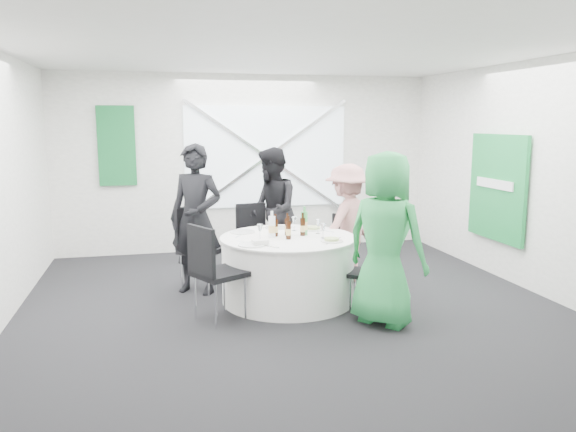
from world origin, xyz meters
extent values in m
plane|color=black|center=(0.00, 0.00, 0.00)|extent=(6.00, 6.00, 0.00)
plane|color=silver|center=(0.00, 0.00, 2.80)|extent=(6.00, 6.00, 0.00)
plane|color=silver|center=(0.00, 3.00, 1.40)|extent=(6.00, 0.00, 6.00)
plane|color=silver|center=(0.00, -3.00, 1.40)|extent=(6.00, 0.00, 6.00)
plane|color=silver|center=(3.00, 0.00, 1.40)|extent=(0.00, 6.00, 6.00)
cube|color=white|center=(0.30, 2.96, 1.50)|extent=(2.60, 0.03, 1.60)
cube|color=silver|center=(0.30, 2.92, 1.50)|extent=(2.63, 0.05, 1.84)
cube|color=silver|center=(0.30, 2.92, 1.50)|extent=(2.63, 0.05, 1.84)
cube|color=#146835|center=(-2.00, 2.95, 1.70)|extent=(0.55, 0.04, 1.20)
cube|color=#18873B|center=(2.94, 0.60, 1.20)|extent=(0.05, 1.20, 1.40)
cylinder|color=white|center=(0.00, 0.20, 0.37)|extent=(1.52, 1.52, 0.74)
cylinder|color=white|center=(0.00, 0.20, 0.75)|extent=(1.56, 1.56, 0.02)
cube|color=black|center=(-0.17, 1.33, 0.47)|extent=(0.50, 0.50, 0.05)
cube|color=black|center=(-0.21, 1.53, 0.73)|extent=(0.42, 0.10, 0.47)
cylinder|color=silver|center=(-0.02, 1.53, 0.22)|extent=(0.02, 0.02, 0.45)
cylinder|color=silver|center=(-0.38, 1.47, 0.22)|extent=(0.02, 0.02, 0.45)
cylinder|color=silver|center=(0.03, 1.18, 0.22)|extent=(0.02, 0.02, 0.45)
cylinder|color=silver|center=(-0.32, 1.12, 0.22)|extent=(0.02, 0.02, 0.45)
cube|color=black|center=(-0.93, 0.87, 0.50)|extent=(0.65, 0.65, 0.06)
cube|color=black|center=(-1.11, 1.00, 0.78)|extent=(0.30, 0.39, 0.50)
cylinder|color=silver|center=(-0.97, 1.14, 0.24)|extent=(0.02, 0.02, 0.48)
cylinder|color=silver|center=(-1.19, 0.83, 0.24)|extent=(0.02, 0.02, 0.48)
cylinder|color=silver|center=(-0.66, 0.92, 0.24)|extent=(0.02, 0.02, 0.48)
cylinder|color=silver|center=(-0.88, 0.61, 0.24)|extent=(0.02, 0.02, 0.48)
cube|color=black|center=(0.84, 0.93, 0.41)|extent=(0.54, 0.54, 0.05)
cube|color=black|center=(0.98, 1.05, 0.64)|extent=(0.27, 0.30, 0.41)
cylinder|color=silver|center=(1.06, 0.91, 0.20)|extent=(0.02, 0.02, 0.39)
cylinder|color=silver|center=(0.85, 1.14, 0.20)|extent=(0.02, 0.02, 0.39)
cylinder|color=silver|center=(0.82, 0.71, 0.20)|extent=(0.02, 0.02, 0.39)
cylinder|color=silver|center=(0.62, 0.94, 0.20)|extent=(0.02, 0.02, 0.39)
cube|color=black|center=(0.78, -0.31, 0.41)|extent=(0.53, 0.53, 0.05)
cube|color=black|center=(0.93, -0.41, 0.64)|extent=(0.23, 0.32, 0.41)
cylinder|color=silver|center=(0.82, -0.52, 0.20)|extent=(0.02, 0.02, 0.39)
cylinder|color=silver|center=(0.99, -0.27, 0.20)|extent=(0.02, 0.02, 0.39)
cylinder|color=silver|center=(0.56, -0.36, 0.20)|extent=(0.02, 0.02, 0.39)
cylinder|color=silver|center=(0.73, -0.10, 0.20)|extent=(0.02, 0.02, 0.39)
cube|color=black|center=(-0.84, -0.26, 0.50)|extent=(0.63, 0.63, 0.06)
cube|color=black|center=(-1.04, -0.37, 0.78)|extent=(0.25, 0.41, 0.50)
cylinder|color=silver|center=(-1.10, -0.19, 0.24)|extent=(0.02, 0.02, 0.48)
cylinder|color=silver|center=(-0.92, -0.52, 0.24)|extent=(0.02, 0.02, 0.48)
cylinder|color=silver|center=(-0.77, 0.00, 0.24)|extent=(0.02, 0.02, 0.48)
cylinder|color=silver|center=(-0.59, -0.34, 0.24)|extent=(0.02, 0.02, 0.48)
imported|color=black|center=(-1.00, 0.78, 0.91)|extent=(0.79, 0.71, 1.81)
imported|color=black|center=(0.06, 1.43, 0.86)|extent=(0.50, 0.86, 1.73)
imported|color=tan|center=(0.92, 0.78, 0.77)|extent=(1.08, 0.92, 1.54)
imported|color=green|center=(0.78, -0.76, 0.89)|extent=(0.99, 1.03, 1.78)
cylinder|color=silver|center=(-0.02, 0.73, 0.77)|extent=(0.28, 0.28, 0.01)
cylinder|color=silver|center=(-0.47, 0.56, 0.77)|extent=(0.29, 0.29, 0.01)
cylinder|color=silver|center=(0.39, 0.53, 0.77)|extent=(0.27, 0.27, 0.01)
cylinder|color=#8CB15F|center=(0.39, 0.53, 0.79)|extent=(0.17, 0.17, 0.02)
cylinder|color=silver|center=(0.40, -0.17, 0.77)|extent=(0.25, 0.25, 0.01)
cylinder|color=#8CB15F|center=(0.40, -0.17, 0.79)|extent=(0.16, 0.16, 0.02)
cylinder|color=silver|center=(-0.48, -0.16, 0.77)|extent=(0.30, 0.30, 0.01)
cube|color=white|center=(-0.40, -0.18, 0.80)|extent=(0.18, 0.12, 0.05)
cylinder|color=#341709|center=(-0.13, 0.26, 0.86)|extent=(0.06, 0.06, 0.20)
cylinder|color=#341709|center=(-0.13, 0.26, 0.99)|extent=(0.02, 0.02, 0.06)
cylinder|color=#DFC176|center=(-0.13, 0.26, 0.84)|extent=(0.06, 0.06, 0.07)
cylinder|color=#341709|center=(0.01, 0.28, 0.86)|extent=(0.06, 0.06, 0.20)
cylinder|color=#341709|center=(0.01, 0.28, 0.99)|extent=(0.02, 0.02, 0.06)
cylinder|color=#DFC176|center=(0.01, 0.28, 0.84)|extent=(0.06, 0.06, 0.07)
cylinder|color=#341709|center=(0.18, 0.22, 0.86)|extent=(0.06, 0.06, 0.21)
cylinder|color=#341709|center=(0.18, 0.22, 1.00)|extent=(0.02, 0.02, 0.06)
cylinder|color=#DFC176|center=(0.18, 0.22, 0.84)|extent=(0.06, 0.06, 0.07)
cylinder|color=#341709|center=(-0.03, 0.06, 0.86)|extent=(0.06, 0.06, 0.21)
cylinder|color=#341709|center=(-0.03, 0.06, 1.00)|extent=(0.02, 0.02, 0.06)
cylinder|color=#DFC176|center=(-0.03, 0.06, 0.84)|extent=(0.06, 0.06, 0.07)
cylinder|color=#43AE56|center=(0.21, 0.26, 0.90)|extent=(0.08, 0.08, 0.27)
cylinder|color=#43AE56|center=(0.21, 0.26, 1.06)|extent=(0.03, 0.03, 0.06)
cylinder|color=#DFC176|center=(0.21, 0.26, 0.87)|extent=(0.08, 0.08, 0.10)
cylinder|color=white|center=(-0.19, 0.20, 0.88)|extent=(0.08, 0.08, 0.25)
cylinder|color=white|center=(-0.19, 0.20, 1.04)|extent=(0.03, 0.03, 0.06)
cylinder|color=#DFC176|center=(-0.19, 0.20, 0.86)|extent=(0.08, 0.08, 0.09)
cylinder|color=white|center=(0.29, 0.50, 0.76)|extent=(0.06, 0.06, 0.00)
cylinder|color=white|center=(0.29, 0.50, 0.81)|extent=(0.01, 0.01, 0.10)
cone|color=white|center=(0.29, 0.50, 0.89)|extent=(0.07, 0.07, 0.08)
cylinder|color=white|center=(0.38, 0.29, 0.76)|extent=(0.06, 0.06, 0.00)
cylinder|color=white|center=(0.38, 0.29, 0.81)|extent=(0.01, 0.01, 0.10)
cone|color=white|center=(0.38, 0.29, 0.89)|extent=(0.07, 0.07, 0.08)
cylinder|color=white|center=(0.37, 0.03, 0.76)|extent=(0.06, 0.06, 0.00)
cylinder|color=white|center=(0.37, 0.03, 0.81)|extent=(0.01, 0.01, 0.10)
cone|color=white|center=(0.37, 0.03, 0.89)|extent=(0.07, 0.07, 0.08)
cylinder|color=white|center=(0.16, 0.53, 0.76)|extent=(0.06, 0.06, 0.00)
cylinder|color=white|center=(0.16, 0.53, 0.81)|extent=(0.01, 0.01, 0.10)
cone|color=white|center=(0.16, 0.53, 0.89)|extent=(0.07, 0.07, 0.08)
cylinder|color=white|center=(-0.34, 0.14, 0.76)|extent=(0.06, 0.06, 0.00)
cylinder|color=white|center=(-0.34, 0.14, 0.81)|extent=(0.01, 0.01, 0.10)
cone|color=white|center=(-0.34, 0.14, 0.89)|extent=(0.07, 0.07, 0.08)
cube|color=silver|center=(0.18, 0.75, 0.76)|extent=(0.15, 0.02, 0.01)
cube|color=silver|center=(-0.11, 0.76, 0.76)|extent=(0.15, 0.03, 0.01)
cube|color=silver|center=(-0.40, 0.61, 0.76)|extent=(0.09, 0.14, 0.01)
cube|color=silver|center=(-0.56, 0.34, 0.76)|extent=(0.09, 0.14, 0.01)
cube|color=silver|center=(0.55, 0.38, 0.76)|extent=(0.10, 0.13, 0.01)
cube|color=silver|center=(0.40, 0.61, 0.76)|extent=(0.08, 0.14, 0.01)
cube|color=silver|center=(0.33, -0.27, 0.76)|extent=(0.10, 0.13, 0.01)
cube|color=silver|center=(0.52, -0.06, 0.76)|extent=(0.11, 0.12, 0.01)
cube|color=silver|center=(-0.54, 0.01, 0.76)|extent=(0.10, 0.13, 0.01)
cube|color=silver|center=(-0.28, -0.30, 0.76)|extent=(0.11, 0.12, 0.01)
camera|label=1|loc=(-1.47, -5.93, 2.06)|focal=35.00mm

